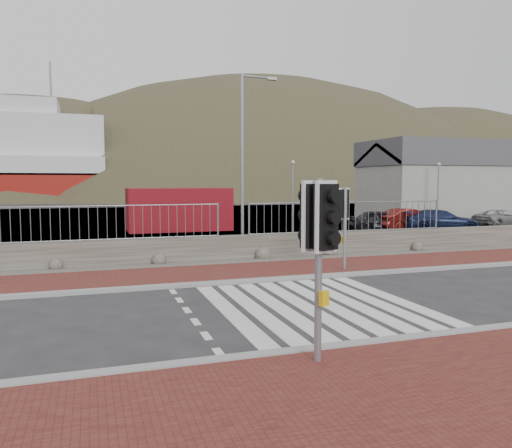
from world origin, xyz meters
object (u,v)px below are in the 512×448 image
object	(u,v)px
shipping_container	(179,209)
car_a	(381,220)
traffic_signal_near	(319,232)
traffic_signal_far	(344,211)
streetlight	(245,155)
car_c	(440,221)
car_d	(501,218)
car_b	(410,220)

from	to	relation	value
shipping_container	car_a	xyz separation A→B (m)	(11.28, -4.09, -0.64)
car_a	traffic_signal_near	bearing A→B (deg)	164.60
traffic_signal_far	car_a	world-z (taller)	traffic_signal_far
traffic_signal_near	traffic_signal_far	world-z (taller)	traffic_signal_near
traffic_signal_near	car_a	world-z (taller)	traffic_signal_near
traffic_signal_near	streetlight	distance (m)	12.04
streetlight	car_c	size ratio (longest dim) A/B	1.59
traffic_signal_near	car_d	world-z (taller)	traffic_signal_near
traffic_signal_near	car_a	xyz separation A→B (m)	(12.93, 18.57, -1.52)
traffic_signal_far	streetlight	xyz separation A→B (m)	(-2.01, 4.33, 1.98)
car_c	streetlight	bearing A→B (deg)	129.66
streetlight	car_c	xyz separation A→B (m)	(13.59, 5.40, -3.33)
streetlight	shipping_container	world-z (taller)	streetlight
traffic_signal_near	car_d	size ratio (longest dim) A/B	0.76
traffic_signal_far	car_a	size ratio (longest dim) A/B	0.76
streetlight	car_c	bearing A→B (deg)	17.92
traffic_signal_far	shipping_container	bearing A→B (deg)	-74.83
shipping_container	car_b	xyz separation A→B (m)	(12.98, -4.56, -0.60)
shipping_container	car_a	distance (m)	12.02
car_b	car_d	world-z (taller)	car_b
traffic_signal_far	car_b	size ratio (longest dim) A/B	0.69
car_a	streetlight	bearing A→B (deg)	142.70
traffic_signal_near	shipping_container	size ratio (longest dim) A/B	0.49
car_c	car_d	world-z (taller)	car_c
shipping_container	traffic_signal_near	bearing A→B (deg)	-94.44
car_b	car_d	distance (m)	7.39
traffic_signal_near	car_d	xyz separation A→B (m)	(22.00, 18.65, -1.60)
shipping_container	car_c	xyz separation A→B (m)	(14.33, -5.60, -0.62)
car_d	car_c	bearing A→B (deg)	95.43
car_a	car_c	xyz separation A→B (m)	(3.05, -1.51, 0.02)
shipping_container	traffic_signal_far	bearing A→B (deg)	-80.08
car_b	shipping_container	bearing A→B (deg)	69.25
traffic_signal_far	car_c	distance (m)	15.19
traffic_signal_near	shipping_container	world-z (taller)	traffic_signal_near
streetlight	car_c	world-z (taller)	streetlight
traffic_signal_near	car_c	size ratio (longest dim) A/B	0.67
traffic_signal_far	car_c	size ratio (longest dim) A/B	0.62
car_a	shipping_container	bearing A→B (deg)	89.54
shipping_container	car_c	world-z (taller)	shipping_container
car_b	traffic_signal_near	bearing A→B (deg)	139.65
traffic_signal_far	streetlight	distance (m)	5.17
car_c	shipping_container	bearing A→B (deg)	86.66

